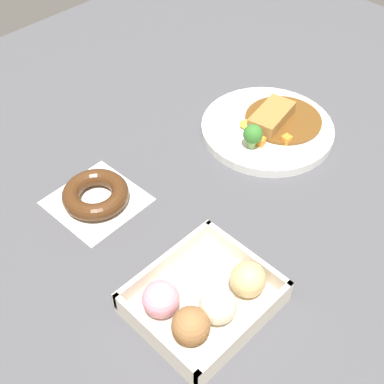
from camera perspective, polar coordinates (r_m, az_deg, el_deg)
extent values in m
plane|color=#4C4C51|center=(0.89, 6.46, -1.39)|extent=(1.60, 1.60, 0.00)
cylinder|color=white|center=(1.03, 8.25, 6.88)|extent=(0.26, 0.26, 0.02)
cylinder|color=brown|center=(1.04, 10.00, 7.84)|extent=(0.15, 0.15, 0.01)
cube|color=#A87538|center=(1.02, 8.75, 8.29)|extent=(0.11, 0.07, 0.02)
cylinder|color=white|center=(1.01, 5.91, 7.02)|extent=(0.05, 0.05, 0.00)
ellipsoid|color=yellow|center=(1.00, 5.95, 7.43)|extent=(0.02, 0.02, 0.01)
cylinder|color=#8CB766|center=(0.96, 6.61, 5.35)|extent=(0.01, 0.01, 0.02)
sphere|color=#387A2D|center=(0.95, 6.72, 6.34)|extent=(0.04, 0.04, 0.04)
cube|color=orange|center=(0.98, 10.36, 5.69)|extent=(0.02, 0.02, 0.02)
cube|color=orange|center=(0.97, 7.53, 5.55)|extent=(0.02, 0.02, 0.02)
cube|color=beige|center=(0.76, 1.30, -12.12)|extent=(0.19, 0.16, 0.01)
cube|color=beige|center=(0.71, -4.04, -15.68)|extent=(0.01, 0.16, 0.03)
cube|color=beige|center=(0.78, 6.04, -7.18)|extent=(0.01, 0.16, 0.03)
cube|color=beige|center=(0.72, 6.00, -14.92)|extent=(0.19, 0.01, 0.03)
cube|color=beige|center=(0.77, -2.90, -7.81)|extent=(0.19, 0.01, 0.03)
sphere|color=#9E6B3D|center=(0.70, -0.13, -14.49)|extent=(0.05, 0.05, 0.05)
sphere|color=#EFE5C6|center=(0.72, 2.86, -12.36)|extent=(0.05, 0.05, 0.05)
sphere|color=#DBB77A|center=(0.75, 6.17, -9.51)|extent=(0.05, 0.05, 0.05)
sphere|color=pink|center=(0.73, -3.45, -11.66)|extent=(0.05, 0.05, 0.05)
cube|color=white|center=(0.90, -10.42, -0.96)|extent=(0.15, 0.15, 0.00)
torus|color=#4C2B14|center=(0.89, -10.56, -0.26)|extent=(0.11, 0.11, 0.03)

